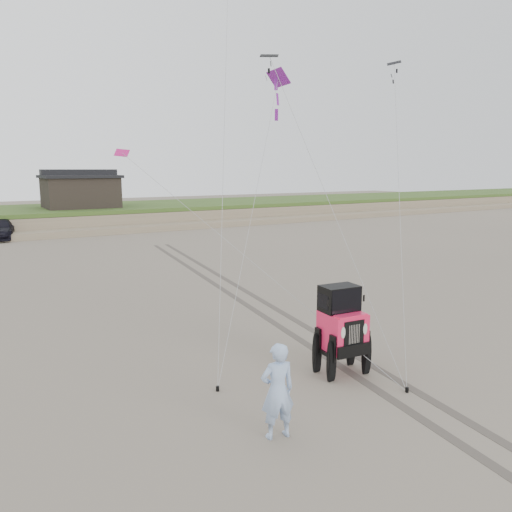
# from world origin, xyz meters

# --- Properties ---
(ground) EXTENTS (160.00, 160.00, 0.00)m
(ground) POSITION_xyz_m (0.00, 0.00, 0.00)
(ground) COLOR #6B6054
(ground) RESTS_ON ground
(dune_ridge) EXTENTS (160.00, 14.25, 1.73)m
(dune_ridge) POSITION_xyz_m (0.00, 37.50, 0.82)
(dune_ridge) COLOR #7A6B54
(dune_ridge) RESTS_ON ground
(cabin) EXTENTS (6.40, 5.40, 3.35)m
(cabin) POSITION_xyz_m (2.00, 37.00, 3.24)
(cabin) COLOR black
(cabin) RESTS_ON dune_ridge
(truck_c) EXTENTS (3.11, 5.37, 1.46)m
(truck_c) POSITION_xyz_m (-5.01, 31.77, 0.73)
(truck_c) COLOR black
(truck_c) RESTS_ON ground
(jeep) EXTENTS (2.51, 4.98, 1.79)m
(jeep) POSITION_xyz_m (0.23, -0.13, 0.90)
(jeep) COLOR #FC2052
(jeep) RESTS_ON ground
(man) EXTENTS (0.75, 0.56, 1.89)m
(man) POSITION_xyz_m (-2.85, -1.83, 0.95)
(man) COLOR #92B5E2
(man) RESTS_ON ground
(kite_flock) EXTENTS (8.10, 8.16, 8.56)m
(kite_flock) POSITION_xyz_m (2.84, 7.91, 9.25)
(kite_flock) COLOR black
(kite_flock) RESTS_ON ground
(stake_main) EXTENTS (0.08, 0.08, 0.12)m
(stake_main) POSITION_xyz_m (-2.92, 0.56, 0.06)
(stake_main) COLOR black
(stake_main) RESTS_ON ground
(stake_aux) EXTENTS (0.08, 0.08, 0.12)m
(stake_aux) POSITION_xyz_m (0.80, -1.77, 0.06)
(stake_aux) COLOR black
(stake_aux) RESTS_ON ground
(tire_tracks) EXTENTS (5.22, 29.74, 0.01)m
(tire_tracks) POSITION_xyz_m (2.00, 8.00, 0.00)
(tire_tracks) COLOR #4C443D
(tire_tracks) RESTS_ON ground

